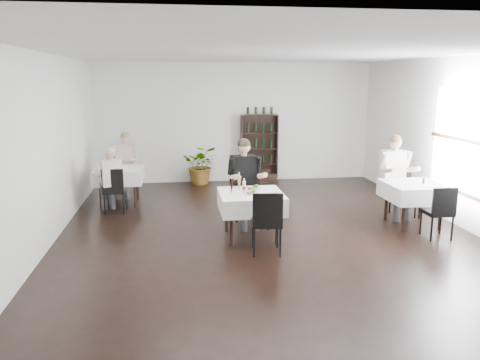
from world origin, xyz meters
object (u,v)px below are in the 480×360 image
at_px(wine_shelf, 259,149).
at_px(potted_tree, 202,165).
at_px(diner_main, 245,176).
at_px(main_table, 251,201).

bearing_deg(wine_shelf, potted_tree, -175.59).
height_order(wine_shelf, diner_main, wine_shelf).
bearing_deg(main_table, potted_tree, 97.90).
bearing_deg(diner_main, main_table, -89.78).
bearing_deg(diner_main, wine_shelf, 76.14).
height_order(potted_tree, diner_main, diner_main).
xyz_separation_m(wine_shelf, diner_main, (-0.90, -3.66, 0.07)).
relative_size(main_table, potted_tree, 1.05).
relative_size(potted_tree, diner_main, 0.62).
height_order(wine_shelf, main_table, wine_shelf).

